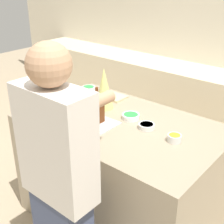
{
  "coord_description": "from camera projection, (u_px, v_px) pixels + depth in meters",
  "views": [
    {
      "loc": [
        1.33,
        -1.68,
        2.04
      ],
      "look_at": [
        -0.09,
        0.0,
        1.01
      ],
      "focal_mm": 50.0,
      "sensor_mm": 36.0,
      "label": 1
    }
  ],
  "objects": [
    {
      "name": "kitchen_island",
      "position": [
        120.0,
        173.0,
        2.6
      ],
      "size": [
        1.55,
        0.99,
        0.95
      ],
      "color": "gray",
      "rests_on": "ground_plane"
    },
    {
      "name": "decorative_tree",
      "position": [
        104.0,
        88.0,
        2.57
      ],
      "size": [
        0.16,
        0.16,
        0.35
      ],
      "color": "#DBD675",
      "rests_on": "kitchen_island"
    },
    {
      "name": "candy_bowl_center_rear",
      "position": [
        147.0,
        126.0,
        2.3
      ],
      "size": [
        0.12,
        0.12,
        0.04
      ],
      "color": "silver",
      "rests_on": "kitchen_island"
    },
    {
      "name": "candy_bowl_behind_tray",
      "position": [
        174.0,
        138.0,
        2.12
      ],
      "size": [
        0.1,
        0.1,
        0.05
      ],
      "color": "silver",
      "rests_on": "kitchen_island"
    },
    {
      "name": "person",
      "position": [
        60.0,
        186.0,
        1.79
      ],
      "size": [
        0.45,
        0.57,
        1.73
      ],
      "color": "#424C6B",
      "rests_on": "ground_plane"
    },
    {
      "name": "candy_bowl_front_corner",
      "position": [
        131.0,
        116.0,
        2.45
      ],
      "size": [
        0.14,
        0.14,
        0.04
      ],
      "color": "white",
      "rests_on": "kitchen_island"
    },
    {
      "name": "candy_bowl_near_tray_left",
      "position": [
        76.0,
        95.0,
        2.85
      ],
      "size": [
        0.12,
        0.12,
        0.05
      ],
      "color": "white",
      "rests_on": "kitchen_island"
    },
    {
      "name": "candy_bowl_far_left",
      "position": [
        89.0,
        89.0,
        2.98
      ],
      "size": [
        0.13,
        0.13,
        0.05
      ],
      "color": "silver",
      "rests_on": "kitchen_island"
    },
    {
      "name": "baking_tray",
      "position": [
        91.0,
        122.0,
        2.4
      ],
      "size": [
        0.39,
        0.27,
        0.01
      ],
      "color": "silver",
      "rests_on": "kitchen_island"
    },
    {
      "name": "gingerbread_house",
      "position": [
        91.0,
        108.0,
        2.35
      ],
      "size": [
        0.19,
        0.15,
        0.28
      ],
      "color": "#5B2D14",
      "rests_on": "baking_tray"
    },
    {
      "name": "back_cabinet_block",
      "position": [
        211.0,
        109.0,
        3.86
      ],
      "size": [
        6.0,
        0.6,
        0.88
      ],
      "color": "beige",
      "rests_on": "ground_plane"
    },
    {
      "name": "cookbook",
      "position": [
        113.0,
        96.0,
        2.85
      ],
      "size": [
        0.24,
        0.17,
        0.02
      ],
      "color": "#CCB78C",
      "rests_on": "kitchen_island"
    },
    {
      "name": "ground_plane",
      "position": [
        119.0,
        216.0,
        2.8
      ],
      "size": [
        12.0,
        12.0,
        0.0
      ],
      "primitive_type": "plane",
      "color": "tan"
    }
  ]
}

